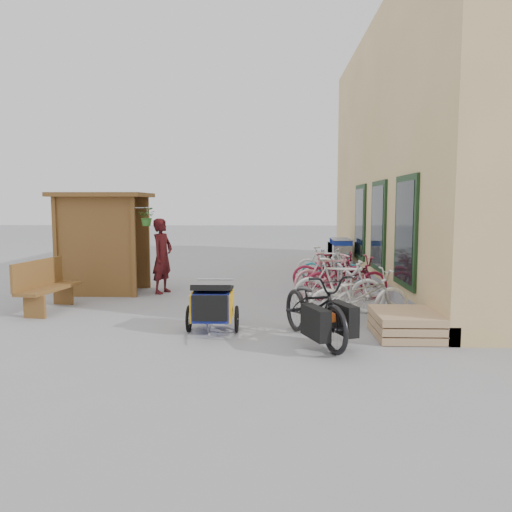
{
  "coord_description": "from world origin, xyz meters",
  "views": [
    {
      "loc": [
        0.83,
        -9.36,
        2.14
      ],
      "look_at": [
        0.5,
        1.5,
        1.0
      ],
      "focal_mm": 35.0,
      "sensor_mm": 36.0,
      "label": 1
    }
  ],
  "objects_px": {
    "cargo_bike": "(315,307)",
    "bike_0": "(359,295)",
    "person_kiosk": "(162,256)",
    "bike_5": "(336,271)",
    "bench": "(45,285)",
    "bike_3": "(330,275)",
    "bike_4": "(330,271)",
    "bike_6": "(332,268)",
    "bike_2": "(346,278)",
    "child_trailer": "(213,303)",
    "bike_1": "(339,286)",
    "bike_7": "(325,264)",
    "pallet_stack": "(405,324)",
    "kiosk": "(100,228)",
    "shopping_carts": "(339,251)"
  },
  "relations": [
    {
      "from": "bike_2",
      "to": "bench",
      "type": "bearing_deg",
      "value": 94.45
    },
    {
      "from": "child_trailer",
      "to": "bike_7",
      "type": "bearing_deg",
      "value": 65.68
    },
    {
      "from": "bench",
      "to": "bike_4",
      "type": "distance_m",
      "value": 6.49
    },
    {
      "from": "bike_3",
      "to": "pallet_stack",
      "type": "bearing_deg",
      "value": 178.44
    },
    {
      "from": "child_trailer",
      "to": "person_kiosk",
      "type": "distance_m",
      "value": 3.96
    },
    {
      "from": "bike_1",
      "to": "shopping_carts",
      "type": "bearing_deg",
      "value": 1.78
    },
    {
      "from": "shopping_carts",
      "to": "bike_4",
      "type": "bearing_deg",
      "value": -100.84
    },
    {
      "from": "person_kiosk",
      "to": "bike_6",
      "type": "distance_m",
      "value": 4.52
    },
    {
      "from": "bike_6",
      "to": "bike_4",
      "type": "bearing_deg",
      "value": -169.0
    },
    {
      "from": "cargo_bike",
      "to": "bike_5",
      "type": "height_order",
      "value": "cargo_bike"
    },
    {
      "from": "bike_2",
      "to": "pallet_stack",
      "type": "bearing_deg",
      "value": -178.25
    },
    {
      "from": "bike_2",
      "to": "bike_4",
      "type": "bearing_deg",
      "value": 2.22
    },
    {
      "from": "bench",
      "to": "bike_3",
      "type": "xyz_separation_m",
      "value": [
        5.86,
        1.66,
        -0.01
      ]
    },
    {
      "from": "kiosk",
      "to": "bike_4",
      "type": "relative_size",
      "value": 1.35
    },
    {
      "from": "pallet_stack",
      "to": "bench",
      "type": "relative_size",
      "value": 0.71
    },
    {
      "from": "cargo_bike",
      "to": "pallet_stack",
      "type": "bearing_deg",
      "value": -6.66
    },
    {
      "from": "child_trailer",
      "to": "cargo_bike",
      "type": "distance_m",
      "value": 1.78
    },
    {
      "from": "shopping_carts",
      "to": "bike_5",
      "type": "distance_m",
      "value": 3.47
    },
    {
      "from": "shopping_carts",
      "to": "bike_4",
      "type": "distance_m",
      "value": 3.78
    },
    {
      "from": "bike_0",
      "to": "bike_2",
      "type": "distance_m",
      "value": 2.05
    },
    {
      "from": "bike_3",
      "to": "person_kiosk",
      "type": "bearing_deg",
      "value": 68.77
    },
    {
      "from": "cargo_bike",
      "to": "bike_2",
      "type": "height_order",
      "value": "cargo_bike"
    },
    {
      "from": "bench",
      "to": "bike_0",
      "type": "height_order",
      "value": "bench"
    },
    {
      "from": "child_trailer",
      "to": "kiosk",
      "type": "bearing_deg",
      "value": 130.42
    },
    {
      "from": "bike_2",
      "to": "bike_7",
      "type": "relative_size",
      "value": 1.18
    },
    {
      "from": "bike_3",
      "to": "bike_5",
      "type": "height_order",
      "value": "bike_3"
    },
    {
      "from": "cargo_bike",
      "to": "bike_5",
      "type": "relative_size",
      "value": 1.53
    },
    {
      "from": "bike_6",
      "to": "child_trailer",
      "type": "bearing_deg",
      "value": 172.84
    },
    {
      "from": "bike_5",
      "to": "child_trailer",
      "type": "bearing_deg",
      "value": 142.75
    },
    {
      "from": "person_kiosk",
      "to": "bench",
      "type": "bearing_deg",
      "value": 158.39
    },
    {
      "from": "bike_2",
      "to": "bike_5",
      "type": "relative_size",
      "value": 1.29
    },
    {
      "from": "bike_1",
      "to": "bike_5",
      "type": "relative_size",
      "value": 1.24
    },
    {
      "from": "cargo_bike",
      "to": "bike_0",
      "type": "bearing_deg",
      "value": 35.83
    },
    {
      "from": "person_kiosk",
      "to": "bike_3",
      "type": "bearing_deg",
      "value": -75.21
    },
    {
      "from": "child_trailer",
      "to": "bike_6",
      "type": "distance_m",
      "value": 5.73
    },
    {
      "from": "bike_7",
      "to": "bike_1",
      "type": "bearing_deg",
      "value": -167.97
    },
    {
      "from": "kiosk",
      "to": "child_trailer",
      "type": "relative_size",
      "value": 1.71
    },
    {
      "from": "bike_5",
      "to": "bike_6",
      "type": "height_order",
      "value": "bike_5"
    },
    {
      "from": "bike_2",
      "to": "person_kiosk",
      "type": "bearing_deg",
      "value": 72.24
    },
    {
      "from": "bench",
      "to": "bike_4",
      "type": "relative_size",
      "value": 0.91
    },
    {
      "from": "person_kiosk",
      "to": "bike_5",
      "type": "height_order",
      "value": "person_kiosk"
    },
    {
      "from": "bike_2",
      "to": "child_trailer",
      "type": "bearing_deg",
      "value": 129.26
    },
    {
      "from": "pallet_stack",
      "to": "bike_3",
      "type": "xyz_separation_m",
      "value": [
        -0.82,
        3.41,
        0.31
      ]
    },
    {
      "from": "pallet_stack",
      "to": "bike_1",
      "type": "distance_m",
      "value": 1.95
    },
    {
      "from": "pallet_stack",
      "to": "cargo_bike",
      "type": "xyz_separation_m",
      "value": [
        -1.48,
        -0.37,
        0.34
      ]
    },
    {
      "from": "bike_4",
      "to": "bench",
      "type": "bearing_deg",
      "value": 117.02
    },
    {
      "from": "bike_4",
      "to": "bike_7",
      "type": "xyz_separation_m",
      "value": [
        0.04,
        1.54,
        -0.0
      ]
    },
    {
      "from": "kiosk",
      "to": "pallet_stack",
      "type": "height_order",
      "value": "kiosk"
    },
    {
      "from": "cargo_bike",
      "to": "bike_0",
      "type": "xyz_separation_m",
      "value": [
        0.91,
        1.39,
        -0.06
      ]
    },
    {
      "from": "bike_5",
      "to": "bike_7",
      "type": "distance_m",
      "value": 1.26
    }
  ]
}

